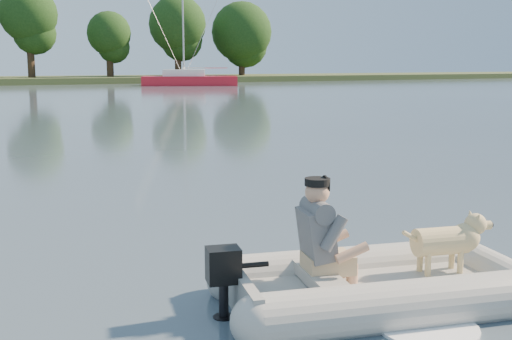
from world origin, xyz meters
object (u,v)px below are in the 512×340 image
dinghy (386,245)px  man (319,230)px  dog (441,246)px  sailboat (189,80)px

dinghy → man: (-0.59, 0.16, 0.17)m
dog → sailboat: sailboat is taller
dinghy → man: man is taller
dinghy → dog: bearing=4.6°
dog → sailboat: size_ratio=0.07×
dinghy → dog: 0.57m
dinghy → man: size_ratio=4.44×
man → dinghy: bearing=-4.2°
dinghy → sailboat: bearing=83.2°
dinghy → sailboat: 52.45m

